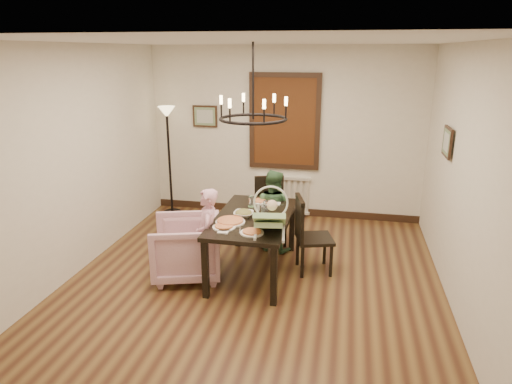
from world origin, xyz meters
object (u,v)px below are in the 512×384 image
(chair_far, at_px, (271,211))
(dining_table, at_px, (253,223))
(baby_bouncer, at_px, (270,217))
(drinking_glass, at_px, (264,213))
(floor_lamp, at_px, (170,163))
(elderly_woman, at_px, (208,244))
(armchair, at_px, (186,248))
(chair_right, at_px, (315,234))
(seated_man, at_px, (272,217))

(chair_far, bearing_deg, dining_table, -113.37)
(dining_table, relative_size, baby_bouncer, 2.84)
(drinking_glass, distance_m, floor_lamp, 2.73)
(elderly_woman, distance_m, drinking_glass, 0.78)
(elderly_woman, bearing_deg, armchair, -113.48)
(chair_right, bearing_deg, dining_table, 87.41)
(baby_bouncer, relative_size, floor_lamp, 0.31)
(chair_far, bearing_deg, elderly_woman, -132.87)
(seated_man, height_order, baby_bouncer, baby_bouncer)
(dining_table, xyz_separation_m, seated_man, (0.12, 0.74, -0.19))
(floor_lamp, bearing_deg, armchair, -63.98)
(chair_right, xyz_separation_m, elderly_woman, (-1.24, -0.51, -0.01))
(chair_right, xyz_separation_m, armchair, (-1.54, -0.46, -0.12))
(chair_right, bearing_deg, baby_bouncer, 129.67)
(chair_far, bearing_deg, drinking_glass, -105.31)
(chair_right, relative_size, armchair, 1.20)
(chair_right, distance_m, floor_lamp, 3.12)
(armchair, distance_m, elderly_woman, 0.32)
(floor_lamp, bearing_deg, chair_right, -33.09)
(chair_far, xyz_separation_m, seated_man, (0.05, -0.22, -0.01))
(elderly_woman, bearing_deg, floor_lamp, -162.32)
(elderly_woman, height_order, baby_bouncer, baby_bouncer)
(dining_table, distance_m, baby_bouncer, 0.63)
(seated_man, height_order, floor_lamp, floor_lamp)
(armchair, height_order, drinking_glass, drinking_glass)
(chair_right, height_order, seated_man, chair_right)
(drinking_glass, xyz_separation_m, floor_lamp, (-1.98, 1.89, 0.09))
(armchair, bearing_deg, elderly_woman, 63.97)
(chair_far, relative_size, elderly_woman, 1.00)
(chair_right, relative_size, drinking_glass, 7.93)
(dining_table, bearing_deg, drinking_glass, -6.87)
(elderly_woman, distance_m, floor_lamp, 2.62)
(chair_right, bearing_deg, armchair, 90.66)
(baby_bouncer, distance_m, drinking_glass, 0.52)
(dining_table, xyz_separation_m, elderly_woman, (-0.49, -0.33, -0.18))
(chair_right, distance_m, armchair, 1.61)
(seated_man, bearing_deg, chair_right, 154.61)
(chair_far, relative_size, armchair, 1.17)
(elderly_woman, bearing_deg, drinking_glass, 102.98)
(chair_right, relative_size, baby_bouncer, 1.76)
(drinking_glass, bearing_deg, elderly_woman, -153.17)
(elderly_woman, xyz_separation_m, seated_man, (0.61, 1.07, -0.00))
(dining_table, xyz_separation_m, floor_lamp, (-1.84, 1.87, 0.23))
(chair_right, xyz_separation_m, floor_lamp, (-2.59, 1.69, 0.40))
(chair_far, height_order, baby_bouncer, baby_bouncer)
(armchair, relative_size, drinking_glass, 6.59)
(chair_right, bearing_deg, elderly_woman, 96.43)
(dining_table, xyz_separation_m, armchair, (-0.79, -0.28, -0.29))
(elderly_woman, distance_m, seated_man, 1.23)
(chair_right, relative_size, floor_lamp, 0.55)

